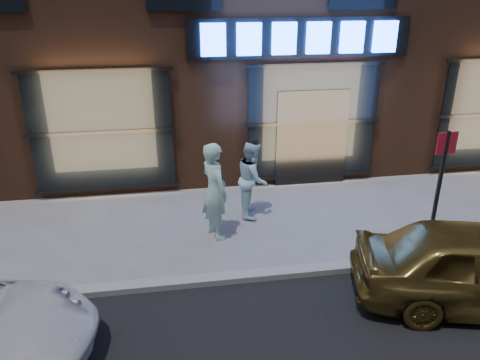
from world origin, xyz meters
name	(u,v)px	position (x,y,z in m)	size (l,w,h in m)	color
ground	(372,267)	(0.00, 0.00, 0.00)	(90.00, 90.00, 0.00)	slate
curb	(372,265)	(0.00, 0.00, 0.06)	(60.00, 0.25, 0.12)	gray
man_bowtie	(215,191)	(-2.67, 1.61, 0.99)	(0.73, 0.48, 1.99)	#BFFBE0
man_cap	(253,179)	(-1.76, 2.45, 0.85)	(0.82, 0.64, 1.69)	silver
sign_post	(439,183)	(1.21, 0.26, 1.48)	(0.39, 0.08, 2.44)	#262628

